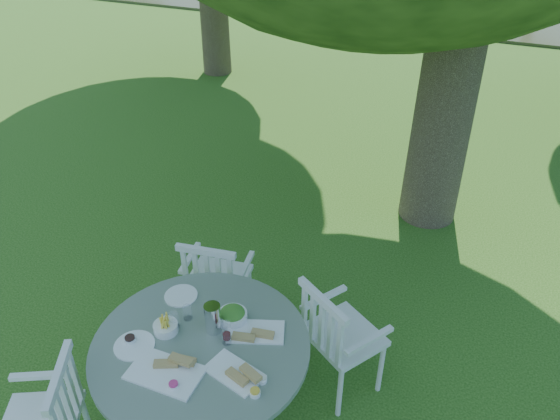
% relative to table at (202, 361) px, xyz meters
% --- Properties ---
extents(ground, '(140.00, 140.00, 0.00)m').
position_rel_table_xyz_m(ground, '(-0.09, 1.41, -0.68)').
color(ground, '#1A430E').
rests_on(ground, ground).
extents(table, '(1.40, 1.40, 0.84)m').
position_rel_table_xyz_m(table, '(0.00, 0.00, 0.00)').
color(table, black).
rests_on(table, ground).
extents(chair_ne, '(0.68, 0.67, 1.00)m').
position_rel_table_xyz_m(chair_ne, '(0.71, 0.63, -0.09)').
color(chair_ne, white).
rests_on(chair_ne, ground).
extents(chair_nw, '(0.53, 0.51, 0.95)m').
position_rel_table_xyz_m(chair_nw, '(-0.38, 0.88, -0.12)').
color(chair_nw, white).
rests_on(chair_nw, ground).
extents(chair_sw, '(0.65, 0.66, 1.00)m').
position_rel_table_xyz_m(chair_sw, '(-0.68, -0.67, -0.09)').
color(chair_sw, white).
rests_on(chair_sw, ground).
extents(tableware, '(1.02, 0.88, 0.22)m').
position_rel_table_xyz_m(tableware, '(-0.02, 0.05, 0.20)').
color(tableware, white).
rests_on(tableware, table).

